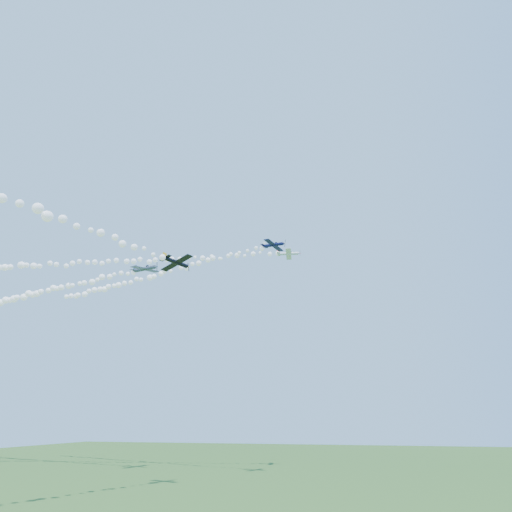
% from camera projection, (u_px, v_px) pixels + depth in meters
% --- Properties ---
extents(ground, '(260.00, 260.00, 0.00)m').
position_uv_depth(ground, '(252.00, 476.00, 92.02)').
color(ground, '#2A4E1D').
rests_on(ground, ground).
extents(plane_white, '(6.33, 6.69, 1.93)m').
position_uv_depth(plane_white, '(289.00, 254.00, 111.17)').
color(plane_white, silver).
extents(smoke_trail_white, '(79.61, 12.98, 2.74)m').
position_uv_depth(smoke_trail_white, '(133.00, 261.00, 115.36)').
color(smoke_trail_white, white).
extents(plane_navy, '(6.23, 6.64, 2.52)m').
position_uv_depth(plane_navy, '(274.00, 245.00, 97.28)').
color(plane_navy, '#0D1039').
extents(smoke_trail_navy, '(73.67, 27.82, 2.53)m').
position_uv_depth(smoke_trail_navy, '(148.00, 277.00, 118.48)').
color(smoke_trail_navy, white).
extents(plane_grey, '(8.02, 8.43, 2.54)m').
position_uv_depth(plane_grey, '(145.00, 269.00, 104.75)').
color(plane_grey, '#3C4557').
extents(smoke_trail_grey, '(75.03, 22.31, 3.50)m').
position_uv_depth(smoke_trail_grey, '(38.00, 293.00, 123.35)').
color(smoke_trail_grey, white).
extents(plane_black, '(6.88, 6.59, 2.07)m').
position_uv_depth(plane_black, '(177.00, 262.00, 79.32)').
color(plane_black, black).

